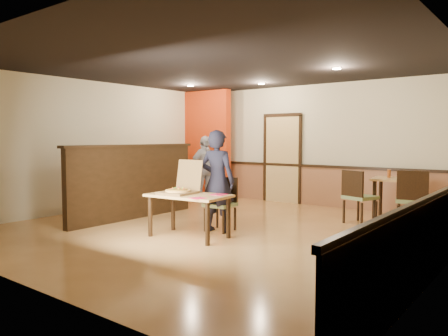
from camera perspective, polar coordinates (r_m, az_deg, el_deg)
The scene contains 26 objects.
floor at distance 7.55m, azimuth -0.44°, elevation -8.07°, with size 7.00×7.00×0.00m, color tan.
ceiling at distance 7.48m, azimuth -0.45°, elevation 13.41°, with size 7.00×7.00×0.00m, color black.
wall_back at distance 10.36m, azimuth 11.60°, elevation 2.94°, with size 7.00×7.00×0.00m, color beige.
wall_left at distance 9.93m, azimuth -16.57°, elevation 2.81°, with size 7.00×7.00×0.00m, color beige.
wainscot_back at distance 10.40m, azimuth 11.45°, elevation -2.30°, with size 7.00×0.04×0.90m, color #925E3A.
chair_rail_back at distance 10.34m, azimuth 11.44°, elevation 0.28°, with size 7.00×0.06×0.06m, color black.
wainscot_right at distance 6.01m, azimuth 26.80°, elevation -7.24°, with size 0.04×7.00×0.90m, color #925E3A.
chair_rail_right at distance 5.95m, azimuth 26.75°, elevation -2.78°, with size 0.06×7.00×0.06m, color black.
back_door at distance 10.71m, azimuth 7.63°, elevation 1.14°, with size 0.90×0.06×2.10m, color #D9B96F.
booth_partition at distance 8.67m, azimuth -11.74°, elevation -1.66°, with size 0.20×3.10×1.44m.
red_accent_panel at distance 11.54m, azimuth -2.59°, elevation 3.12°, with size 1.60×0.20×2.78m, color #B5310C.
spot_a at distance 10.31m, azimuth -4.41°, elevation 10.69°, with size 0.14×0.14×0.02m, color #FFE0B2.
spot_b at distance 9.96m, azimuth 4.91°, elevation 10.92°, with size 0.14×0.14×0.02m, color #FFE0B2.
spot_c at distance 8.05m, azimuth 14.50°, elevation 12.47°, with size 0.14×0.14×0.02m, color #FFE0B2.
main_table at distance 6.92m, azimuth -4.62°, elevation -4.32°, with size 1.33×0.83×0.68m.
diner_chair at distance 7.44m, azimuth -0.23°, elevation -4.40°, with size 0.48×0.48×0.90m.
side_chair_left at distance 8.32m, azimuth 17.06°, elevation -3.36°, with size 0.62×0.62×0.99m.
side_chair_right at distance 8.03m, azimuth 23.36°, elevation -3.58°, with size 0.62×0.62×1.03m.
side_table at distance 8.74m, azimuth 21.41°, elevation -2.43°, with size 0.86×0.86×0.82m.
diner at distance 7.28m, azimuth -0.86°, elevation -1.73°, with size 0.62×0.41×1.70m, color black.
passerby at distance 10.76m, azimuth -2.56°, elevation -0.09°, with size 0.95×0.40×1.62m, color #9A9BA2.
pizza_box at distance 7.01m, azimuth -5.77°, elevation -2.78°, with size 0.53×0.62×0.53m.
pizza at distance 6.97m, azimuth -6.05°, elevation -2.97°, with size 0.40×0.40×0.03m, color #EAB455.
napkin_near at distance 6.46m, azimuth -3.46°, elevation -3.93°, with size 0.24×0.24×0.01m.
napkin_far at distance 6.84m, azimuth -0.70°, elevation -3.47°, with size 0.25×0.25×0.01m.
condiment at distance 8.82m, azimuth 20.75°, elevation -0.67°, with size 0.06×0.06×0.15m, color #9B4C1C.
Camera 1 is at (4.55, -5.81, 1.58)m, focal length 35.00 mm.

